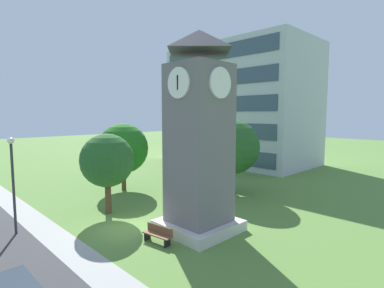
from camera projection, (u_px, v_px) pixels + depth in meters
name	position (u px, v px, depth m)	size (l,w,h in m)	color
ground_plane	(128.00, 228.00, 17.82)	(160.00, 160.00, 0.00)	#567F38
kerb_strip	(68.00, 247.00, 15.30)	(120.00, 1.60, 0.01)	#9E9E99
office_building	(241.00, 105.00, 42.00)	(19.17, 11.28, 16.00)	#B7BCC6
clock_tower	(199.00, 143.00, 16.98)	(4.00, 4.00, 11.38)	slate
park_bench	(158.00, 234.00, 15.76)	(1.85, 0.74, 0.88)	brown
street_lamp	(13.00, 174.00, 16.65)	(0.36, 0.36, 5.49)	#333338
tree_near_tower	(107.00, 161.00, 20.16)	(3.61, 3.61, 5.47)	#513823
tree_by_building	(233.00, 147.00, 25.30)	(4.58, 4.58, 6.30)	#513823
tree_streetside	(123.00, 149.00, 26.61)	(4.46, 4.46, 5.96)	#513823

